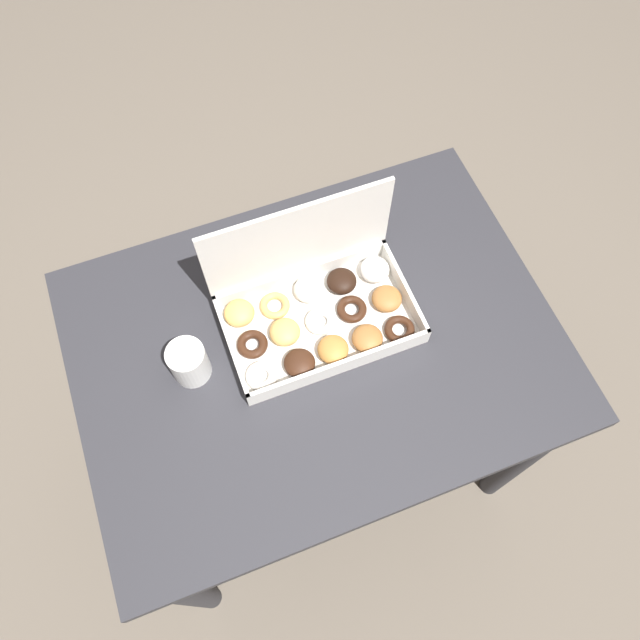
{
  "coord_description": "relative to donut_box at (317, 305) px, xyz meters",
  "views": [
    {
      "loc": [
        -0.17,
        -0.47,
        1.9
      ],
      "look_at": [
        0.02,
        0.04,
        0.78
      ],
      "focal_mm": 35.0,
      "sensor_mm": 36.0,
      "label": 1
    }
  ],
  "objects": [
    {
      "name": "donut_box",
      "position": [
        0.0,
        0.0,
        0.0
      ],
      "size": [
        0.38,
        0.23,
        0.25
      ],
      "color": "silver",
      "rests_on": "dining_table"
    },
    {
      "name": "dining_table",
      "position": [
        -0.02,
        -0.06,
        -0.17
      ],
      "size": [
        0.96,
        0.71,
        0.76
      ],
      "color": "#2D2D33",
      "rests_on": "ground_plane"
    },
    {
      "name": "coffee_mug",
      "position": [
        -0.27,
        -0.03,
        0.0
      ],
      "size": [
        0.07,
        0.07,
        0.09
      ],
      "color": "white",
      "rests_on": "dining_table"
    },
    {
      "name": "ground_plane",
      "position": [
        -0.02,
        -0.06,
        -0.8
      ],
      "size": [
        8.0,
        8.0,
        0.0
      ],
      "primitive_type": "plane",
      "color": "#6B6054"
    }
  ]
}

